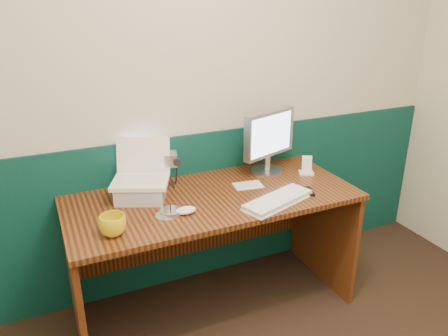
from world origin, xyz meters
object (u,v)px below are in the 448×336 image
monitor (268,143)px  keyboard (278,201)px  laptop (139,162)px  desk (213,254)px  camcorder (171,168)px  mug (113,225)px

monitor → keyboard: monitor is taller
laptop → monitor: size_ratio=0.76×
desk → camcorder: camcorder is taller
laptop → keyboard: bearing=-5.0°
keyboard → mug: mug is taller
laptop → mug: 0.42m
laptop → mug: size_ratio=2.35×
keyboard → camcorder: (-0.45, 0.45, 0.10)m
laptop → monitor: 0.81m
monitor → mug: bearing=-179.0°
keyboard → mug: (-0.87, 0.03, 0.04)m
laptop → keyboard: size_ratio=0.71×
monitor → mug: monitor is taller
laptop → monitor: bearing=26.9°
keyboard → mug: 0.87m
desk → monitor: bearing=21.7°
desk → keyboard: size_ratio=3.81×
desk → keyboard: (0.28, -0.22, 0.39)m
monitor → keyboard: (-0.16, -0.40, -0.18)m
camcorder → desk: bearing=-38.5°
camcorder → monitor: bearing=10.9°
mug → camcorder: (0.42, 0.42, 0.06)m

